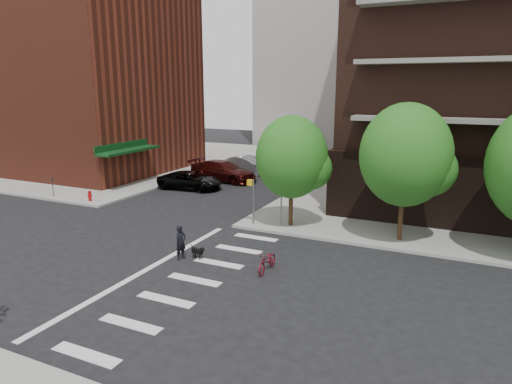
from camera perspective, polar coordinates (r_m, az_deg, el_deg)
name	(u,v)px	position (r m, az deg, el deg)	size (l,w,h in m)	color
ground	(137,268)	(21.18, -14.60, -9.18)	(120.00, 120.00, 0.00)	black
sidewalk_nw	(101,157)	(54.11, -18.84, 4.13)	(31.00, 33.00, 0.15)	gray
crosswalk	(179,277)	(19.92, -9.61, -10.38)	(3.85, 13.00, 0.01)	silver
midrise_nw	(70,61)	(47.95, -22.20, 14.91)	(21.40, 15.50, 20.00)	maroon
tree_a	(292,157)	(25.29, 4.48, 4.36)	(4.00, 4.00, 5.90)	#301E11
tree_b	(405,155)	(23.80, 18.17, 4.41)	(4.50, 4.50, 6.65)	#301E11
pedestrian_signal	(260,195)	(25.83, 0.44, -0.37)	(2.18, 0.67, 2.60)	slate
fire_hydrant	(90,195)	(33.36, -20.07, -0.38)	(0.24, 0.24, 0.73)	#A50C0C
parking_meter	(53,185)	(35.81, -24.09, 0.82)	(0.10, 0.08, 1.32)	black
parked_car_black	(190,180)	(35.90, -8.22, 1.45)	(5.03, 2.32, 1.40)	black
parked_car_maroon	(223,171)	(38.65, -4.15, 2.63)	(5.95, 2.42, 1.73)	#380C0A
parked_car_silver	(247,165)	(41.92, -1.12, 3.42)	(4.94, 1.72, 1.63)	#B4B8BC
scooter	(267,261)	(20.02, 1.43, -8.63)	(0.62, 1.78, 0.94)	maroon
dog_walker	(181,243)	(21.52, -9.39, -6.25)	(0.39, 0.59, 1.62)	black
dog	(198,251)	(21.60, -7.28, -7.35)	(0.70, 0.30, 0.58)	black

